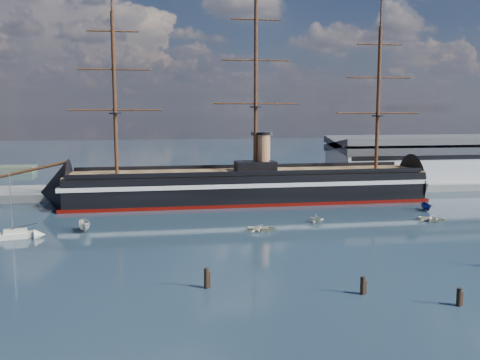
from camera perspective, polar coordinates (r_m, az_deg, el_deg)
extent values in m
plane|color=#1C2839|center=(116.38, 4.06, -3.98)|extent=(600.00, 600.00, 0.00)
cube|color=slate|center=(153.15, 4.63, -1.17)|extent=(180.00, 18.00, 2.00)
cube|color=#B7BABC|center=(173.64, 19.91, 1.77)|extent=(62.00, 20.00, 10.00)
cube|color=#3F4247|center=(173.20, 20.00, 3.61)|extent=(63.00, 21.00, 2.00)
cube|color=silver|center=(147.59, 2.30, 2.04)|extent=(4.00, 4.00, 14.00)
cube|color=#3F4247|center=(147.04, 2.32, 4.95)|extent=(5.00, 5.00, 1.00)
cube|color=black|center=(134.36, 0.80, -0.66)|extent=(88.20, 17.15, 7.00)
cube|color=silver|center=(134.20, 0.80, -0.15)|extent=(90.20, 17.41, 1.00)
cube|color=#550703|center=(134.94, 0.80, -2.19)|extent=(90.20, 17.37, 0.90)
cone|color=black|center=(134.47, -19.11, -1.21)|extent=(14.20, 15.86, 15.68)
cone|color=black|center=(149.57, 18.63, -0.33)|extent=(11.20, 15.82, 15.68)
cube|color=brown|center=(133.89, 0.81, 0.87)|extent=(88.18, 15.87, 0.40)
cube|color=black|center=(134.09, 1.65, 1.48)|extent=(10.08, 6.13, 2.50)
cylinder|color=#AB724C|center=(134.15, 2.50, 2.98)|extent=(3.20, 3.20, 9.00)
cylinder|color=#381E0F|center=(134.87, -21.51, 0.98)|extent=(17.76, 0.93, 4.43)
cylinder|color=#381E0F|center=(131.29, -13.24, 8.93)|extent=(0.90, 0.90, 38.00)
cylinder|color=#381E0F|center=(133.43, 1.68, 9.96)|extent=(0.90, 0.90, 42.00)
cylinder|color=#381E0F|center=(142.85, 14.53, 8.37)|extent=(0.90, 0.90, 36.00)
cube|color=beige|center=(105.58, -22.82, -5.49)|extent=(7.79, 3.69, 1.00)
cube|color=beige|center=(105.41, -22.84, -5.07)|extent=(4.24, 2.38, 0.80)
cylinder|color=#B2B2B7|center=(104.57, -23.25, -2.29)|extent=(0.16, 0.16, 10.99)
imported|color=beige|center=(107.02, -16.23, -5.30)|extent=(6.87, 3.58, 2.61)
imported|color=beige|center=(103.10, 2.36, -5.48)|extent=(2.23, 3.77, 1.65)
imported|color=beige|center=(111.88, 8.12, -4.51)|extent=(5.62, 5.61, 2.03)
imported|color=beige|center=(118.89, 19.78, -4.17)|extent=(3.26, 3.52, 1.61)
imported|color=navy|center=(130.72, 19.25, -3.10)|extent=(5.70, 2.79, 2.18)
cylinder|color=black|center=(71.64, -3.59, -11.44)|extent=(0.64, 0.64, 3.43)
cylinder|color=black|center=(70.54, 22.29, -12.33)|extent=(0.64, 0.64, 2.94)
cylinder|color=black|center=(70.99, 12.93, -11.81)|extent=(0.64, 0.64, 3.02)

